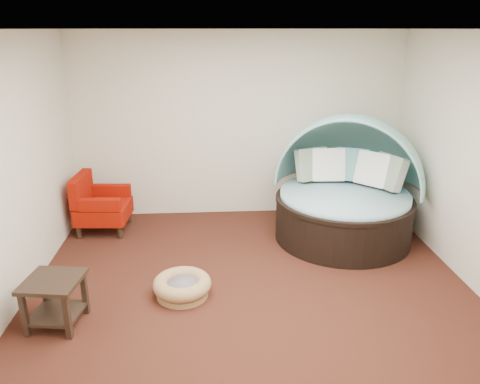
{
  "coord_description": "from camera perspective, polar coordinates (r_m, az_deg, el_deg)",
  "views": [
    {
      "loc": [
        -0.45,
        -4.54,
        2.81
      ],
      "look_at": [
        -0.1,
        0.6,
        1.0
      ],
      "focal_mm": 35.0,
      "sensor_mm": 36.0,
      "label": 1
    }
  ],
  "objects": [
    {
      "name": "floor",
      "position": [
        5.36,
        1.55,
        -12.26
      ],
      "size": [
        5.0,
        5.0,
        0.0
      ],
      "primitive_type": "plane",
      "color": "#411C12",
      "rests_on": "ground"
    },
    {
      "name": "wall_back",
      "position": [
        7.2,
        -0.24,
        8.06
      ],
      "size": [
        5.0,
        0.0,
        5.0
      ],
      "primitive_type": "plane",
      "rotation": [
        1.57,
        0.0,
        0.0
      ],
      "color": "beige",
      "rests_on": "floor"
    },
    {
      "name": "wall_front",
      "position": [
        2.52,
        7.36,
        -14.77
      ],
      "size": [
        5.0,
        0.0,
        5.0
      ],
      "primitive_type": "plane",
      "rotation": [
        -1.57,
        0.0,
        0.0
      ],
      "color": "beige",
      "rests_on": "floor"
    },
    {
      "name": "wall_left",
      "position": [
        5.18,
        -27.03,
        1.4
      ],
      "size": [
        0.0,
        5.0,
        5.0
      ],
      "primitive_type": "plane",
      "rotation": [
        1.57,
        0.0,
        1.57
      ],
      "color": "beige",
      "rests_on": "floor"
    },
    {
      "name": "ceiling",
      "position": [
        4.57,
        1.88,
        19.24
      ],
      "size": [
        5.0,
        5.0,
        0.0
      ],
      "primitive_type": "plane",
      "rotation": [
        3.14,
        0.0,
        0.0
      ],
      "color": "white",
      "rests_on": "wall_back"
    },
    {
      "name": "canopy_daybed",
      "position": [
        6.62,
        12.87,
        1.2
      ],
      "size": [
        2.52,
        2.49,
        1.73
      ],
      "rotation": [
        0.0,
        0.0,
        -0.43
      ],
      "color": "black",
      "rests_on": "floor"
    },
    {
      "name": "pet_basket",
      "position": [
        5.3,
        -7.05,
        -11.31
      ],
      "size": [
        0.65,
        0.65,
        0.23
      ],
      "rotation": [
        0.0,
        0.0,
        -0.0
      ],
      "color": "#997345",
      "rests_on": "floor"
    },
    {
      "name": "red_armchair",
      "position": [
        7.06,
        -16.78,
        -1.53
      ],
      "size": [
        0.77,
        0.77,
        0.85
      ],
      "rotation": [
        0.0,
        0.0,
        -0.06
      ],
      "color": "black",
      "rests_on": "floor"
    },
    {
      "name": "side_table",
      "position": [
        5.04,
        -21.68,
        -11.64
      ],
      "size": [
        0.6,
        0.6,
        0.51
      ],
      "rotation": [
        0.0,
        0.0,
        -0.15
      ],
      "color": "black",
      "rests_on": "floor"
    }
  ]
}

